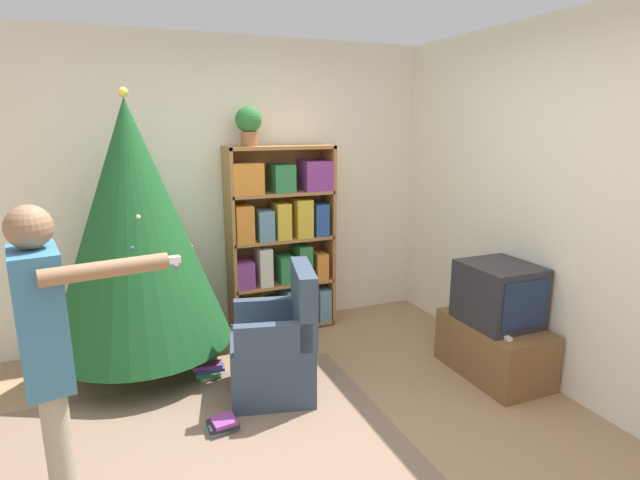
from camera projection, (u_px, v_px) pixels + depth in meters
ground_plane at (310, 460)px, 2.84m from camera, size 14.00×14.00×0.00m
wall_back at (223, 189)px, 4.44m from camera, size 8.00×0.10×2.60m
wall_right at (588, 213)px, 3.28m from camera, size 0.10×8.00×2.60m
area_rug at (193, 449)px, 2.94m from camera, size 2.44×1.70×0.01m
bookshelf at (282, 243)px, 4.51m from camera, size 0.96×0.32×1.68m
tv_stand at (494, 348)px, 3.78m from camera, size 0.49×0.82×0.42m
television at (499, 294)px, 3.68m from camera, size 0.48×0.53×0.45m
game_remote at (504, 336)px, 3.45m from camera, size 0.04×0.12×0.02m
christmas_tree at (135, 226)px, 3.68m from camera, size 1.34×1.34×2.12m
armchair at (277, 350)px, 3.50m from camera, size 0.68×0.68×0.92m
standing_person at (49, 354)px, 2.11m from camera, size 0.68×0.46×1.56m
potted_plant at (249, 123)px, 4.17m from camera, size 0.22×0.22×0.33m
book_pile_near_tree at (208, 370)px, 3.76m from camera, size 0.24×0.18×0.11m
book_pile_by_chair at (223, 424)px, 3.12m from camera, size 0.21×0.17×0.08m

